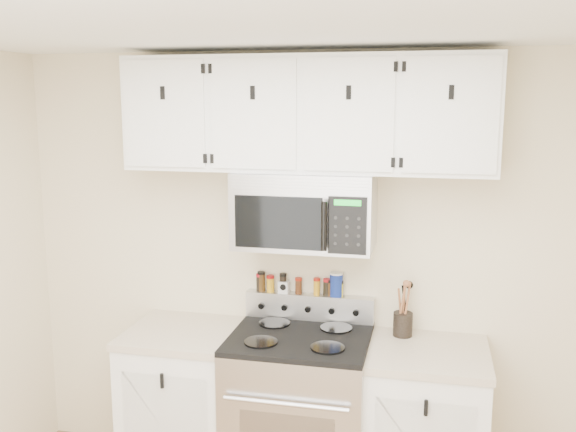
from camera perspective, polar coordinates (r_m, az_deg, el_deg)
The scene contains 19 objects.
back_wall at distance 3.78m, azimuth 2.05°, elevation -4.64°, with size 3.50×0.01×2.50m, color beige.
ceiling at distance 1.98m, azimuth -7.61°, elevation 17.98°, with size 3.50×3.50×0.01m, color white.
range at distance 3.77m, azimuth 1.03°, elevation -17.17°, with size 0.76×0.65×1.10m.
base_cabinet_left at distance 3.98m, azimuth -9.08°, elevation -16.13°, with size 0.64×0.62×0.92m.
base_cabinet_right at distance 3.74m, azimuth 12.05°, elevation -18.08°, with size 0.64×0.62×0.92m.
microwave at distance 3.52m, azimuth 1.52°, elevation 0.55°, with size 0.76×0.44×0.42m.
upper_cabinets at distance 3.49m, azimuth 1.63°, elevation 9.06°, with size 2.00×0.35×0.62m.
utensil_crock at distance 3.69m, azimuth 10.18°, elevation -9.28°, with size 0.11×0.11×0.31m.
kitchen_timer at distance 3.81m, azimuth -0.36°, elevation -6.31°, with size 0.06×0.05×0.07m, color silver.
salt_canister at distance 3.75m, azimuth 4.31°, elevation -6.07°, with size 0.08×0.08×0.14m.
spice_jar_0 at distance 3.84m, azimuth -2.53°, elevation -5.91°, with size 0.04×0.04×0.11m.
spice_jar_1 at distance 3.84m, azimuth -2.39°, elevation -5.81°, with size 0.05×0.05×0.12m.
spice_jar_2 at distance 3.83m, azimuth -1.57°, elevation -6.02°, with size 0.05×0.05×0.10m.
spice_jar_3 at distance 3.81m, azimuth -0.44°, elevation -5.97°, with size 0.04×0.04×0.12m.
spice_jar_4 at distance 3.79m, azimuth 0.94°, elevation -6.20°, with size 0.04×0.04×0.10m.
spice_jar_5 at distance 3.77m, azimuth 2.56°, elevation -6.26°, with size 0.04×0.04×0.10m.
spice_jar_6 at distance 3.76m, azimuth 3.48°, elevation -6.32°, with size 0.05×0.05×0.10m.
spice_jar_7 at distance 3.76m, azimuth 3.78°, elevation -6.36°, with size 0.04×0.04×0.10m.
spice_jar_8 at distance 3.75m, azimuth 4.62°, elevation -6.44°, with size 0.04×0.04×0.09m.
Camera 1 is at (0.67, -1.85, 2.23)m, focal length 40.00 mm.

